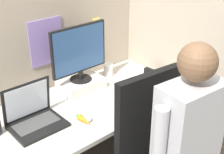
# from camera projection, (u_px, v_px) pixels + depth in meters

# --- Properties ---
(cubicle_panel_back) EXTENTS (2.08, 0.05, 1.58)m
(cubicle_panel_back) POSITION_uv_depth(u_px,v_px,m) (52.00, 75.00, 2.39)
(cubicle_panel_back) COLOR tan
(cubicle_panel_back) RESTS_ON ground
(cubicle_panel_right) EXTENTS (0.04, 1.38, 1.58)m
(cubicle_panel_right) POSITION_uv_depth(u_px,v_px,m) (168.00, 65.00, 2.56)
(cubicle_panel_right) COLOR tan
(cubicle_panel_right) RESTS_ON ground
(desk) EXTENTS (1.58, 0.74, 0.71)m
(desk) POSITION_uv_depth(u_px,v_px,m) (85.00, 124.00, 2.24)
(desk) COLOR beige
(desk) RESTS_ON ground
(paper_box) EXTENTS (0.32, 0.21, 0.09)m
(paper_box) POSITION_uv_depth(u_px,v_px,m) (81.00, 85.00, 2.34)
(paper_box) COLOR white
(paper_box) RESTS_ON desk
(monitor) EXTENTS (0.45, 0.16, 0.42)m
(monitor) POSITION_uv_depth(u_px,v_px,m) (79.00, 52.00, 2.22)
(monitor) COLOR black
(monitor) RESTS_ON paper_box
(laptop) EXTENTS (0.32, 0.25, 0.27)m
(laptop) POSITION_uv_depth(u_px,v_px,m) (34.00, 118.00, 1.93)
(laptop) COLOR black
(laptop) RESTS_ON desk
(mouse) EXTENTS (0.06, 0.05, 0.03)m
(mouse) POSITION_uv_depth(u_px,v_px,m) (88.00, 119.00, 1.98)
(mouse) COLOR silver
(mouse) RESTS_ON desk
(stapler) EXTENTS (0.04, 0.15, 0.05)m
(stapler) POSITION_uv_depth(u_px,v_px,m) (152.00, 73.00, 2.57)
(stapler) COLOR black
(stapler) RESTS_ON desk
(carrot_toy) EXTENTS (0.04, 0.14, 0.04)m
(carrot_toy) POSITION_uv_depth(u_px,v_px,m) (85.00, 121.00, 1.95)
(carrot_toy) COLOR orange
(carrot_toy) RESTS_ON desk
(person) EXTENTS (0.48, 0.45, 1.36)m
(person) POSITION_uv_depth(u_px,v_px,m) (194.00, 150.00, 1.62)
(person) COLOR brown
(person) RESTS_ON ground
(coffee_mug) EXTENTS (0.08, 0.08, 0.10)m
(coffee_mug) POSITION_uv_depth(u_px,v_px,m) (108.00, 70.00, 2.55)
(coffee_mug) COLOR white
(coffee_mug) RESTS_ON desk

